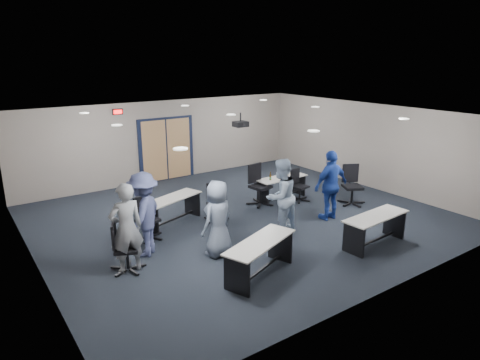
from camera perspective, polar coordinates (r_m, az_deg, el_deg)
floor at (r=11.37m, az=0.27°, el=-5.03°), size 10.00×10.00×0.00m
back_wall at (r=14.77m, az=-9.88°, el=5.18°), size 10.00×0.04×2.70m
front_wall at (r=7.90m, az=19.55°, el=-5.35°), size 10.00×0.04×2.70m
left_wall at (r=9.16m, az=-26.25°, el=-3.16°), size 0.04×9.00×2.70m
right_wall at (r=14.36m, az=16.87°, el=4.40°), size 0.04×9.00×2.70m
ceiling at (r=10.69m, az=0.29°, el=8.58°), size 10.00×9.00×0.04m
double_door at (r=14.80m, az=-9.76°, el=4.02°), size 2.00×0.07×2.20m
exit_sign at (r=13.96m, az=-16.01°, el=8.74°), size 0.32×0.07×0.18m
ceiling_projector at (r=11.31m, az=0.07°, el=7.49°), size 0.35×0.32×0.37m
ceiling_can_lights at (r=10.90m, az=-0.48°, el=8.57°), size 6.24×5.74×0.02m
table_front_left at (r=8.35m, az=2.71°, el=-9.60°), size 1.87×1.18×0.72m
table_front_right at (r=10.09m, az=17.61°, el=-5.72°), size 1.78×0.70×0.71m
table_back_left at (r=11.00m, az=-9.02°, el=-3.40°), size 1.77×1.09×0.68m
table_back_right at (r=12.76m, az=5.57°, el=-0.51°), size 1.66×0.62×0.91m
chair_back_a at (r=10.15m, az=-12.19°, el=-5.06°), size 0.77×0.77×1.00m
chair_back_b at (r=11.02m, az=-3.24°, el=-3.08°), size 0.79×0.79×0.97m
chair_back_c at (r=12.17m, az=2.76°, el=-0.68°), size 0.82×0.82×1.17m
chair_back_d at (r=12.63m, az=7.99°, el=-0.72°), size 0.69×0.69×0.95m
chair_loose_left at (r=8.80m, az=-14.90°, el=-8.59°), size 0.86×0.86×1.03m
chair_loose_right at (r=12.61m, az=14.79°, el=-0.69°), size 0.97×0.97×1.14m
person_gray at (r=8.61m, az=-14.93°, el=-6.25°), size 0.67×0.44×1.83m
person_plaid at (r=9.05m, az=-2.98°, el=-5.15°), size 0.93×0.75×1.66m
person_lightblue at (r=10.19m, az=5.44°, el=-2.21°), size 0.98×0.81×1.83m
person_navy at (r=11.27m, az=12.02°, el=-0.68°), size 1.08×0.46×1.83m
person_back at (r=9.24m, az=-12.70°, el=-4.51°), size 1.32×1.31×1.83m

